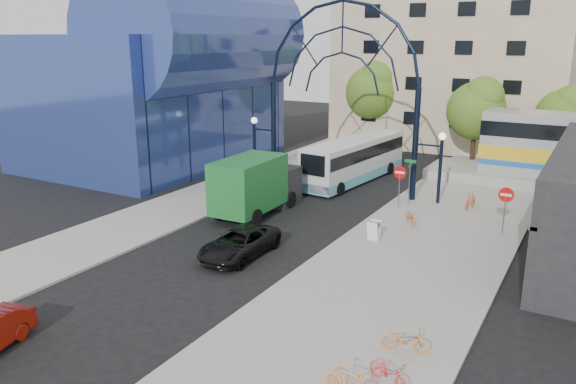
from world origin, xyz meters
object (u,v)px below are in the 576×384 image
Objects in this scene: tree_north_a at (478,108)px; green_truck at (257,185)px; city_bus at (355,159)px; sandwich_board at (374,228)px; tree_north_b at (375,89)px; bike_far_a at (389,373)px; street_name_sign at (410,173)px; black_suv at (240,243)px; bike_far_b at (348,383)px; bike_near_b at (471,200)px; tree_north_c at (566,114)px; do_not_enter_sign at (506,200)px; stop_sign at (400,176)px; bike_near_a at (411,217)px; bike_far_c at (405,340)px; gateway_arch at (342,58)px.

tree_north_a is 20.65m from green_truck.
city_bus is at bearing 77.76° from green_truck.
sandwich_board is 7.76m from green_truck.
tree_north_b is 23.11m from green_truck.
street_name_sign is at bearing 41.01° from bike_far_a.
black_suv is 11.51m from bike_far_b.
street_name_sign reaches higher than bike_near_b.
street_name_sign is at bearing -114.31° from tree_north_c.
do_not_enter_sign is 15.18m from bike_far_a.
sandwich_board is (0.80, -6.02, -1.25)m from stop_sign.
bike_near_b is at bearing 29.88° from bike_near_a.
stop_sign is at bearing 6.98° from bike_far_c.
do_not_enter_sign is 25.09m from tree_north_b.
tree_north_c is 29.24m from black_suv.
black_suv is (-10.12, -8.82, -1.33)m from do_not_enter_sign.
tree_north_b reaches higher than bike_far_b.
tree_north_c is at bearing 86.42° from do_not_enter_sign.
bike_near_a is at bearing 12.76° from green_truck.
gateway_arch reaches higher than bike_near_b.
tree_north_b reaches higher than bike_far_a.
tree_north_c is at bearing 84.03° from bike_near_b.
city_bus reaches higher than stop_sign.
bike_near_a is 14.96m from bike_far_a.
gateway_arch reaches higher than bike_far_a.
city_bus is (-11.16, 6.95, -0.43)m from do_not_enter_sign.
bike_near_b is 19.02m from bike_far_a.
sandwich_board is 0.15× the size of green_truck.
tree_north_b is at bearing 46.82° from bike_far_a.
tree_north_c is 1.41× the size of black_suv.
gateway_arch is at bearing -172.90° from bike_near_b.
bike_near_b is at bearing 30.20° from bike_far_a.
gateway_arch is 5.50× the size of do_not_enter_sign.
bike_far_a is at bearing -73.64° from street_name_sign.
bike_near_b is 0.97× the size of bike_far_b.
street_name_sign is 3.85m from bike_near_a.
bike_far_b is (-0.75, -1.18, 0.11)m from bike_far_a.
bike_far_c is at bearing -81.93° from tree_north_a.
tree_north_b is 1.73× the size of black_suv.
bike_near_b is at bearing 58.09° from black_suv.
city_bus reaches higher than sandwich_board.
bike_far_c is at bearing -70.23° from stop_sign.
bike_near_b is (2.15, 4.52, 0.08)m from bike_near_a.
bike_near_a is (1.61, -2.68, -1.46)m from stop_sign.
stop_sign is at bearing -39.09° from city_bus.
gateway_arch is at bearing 93.27° from black_suv.
bike_far_b is (9.65, -20.28, -7.93)m from gateway_arch.
gateway_arch is 2.10× the size of tree_north_c.
bike_far_b is at bearing -76.74° from street_name_sign.
do_not_enter_sign is (11.00, -4.00, -6.58)m from gateway_arch.
green_truck is at bearing -94.81° from city_bus.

